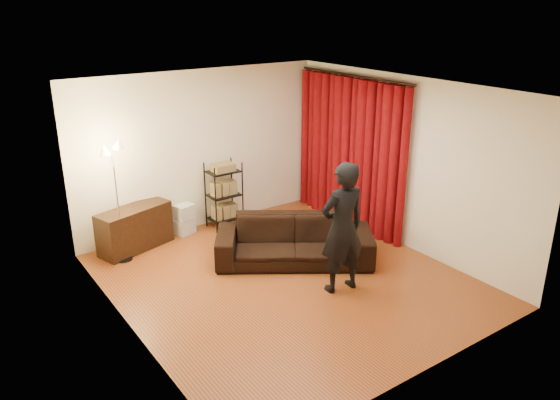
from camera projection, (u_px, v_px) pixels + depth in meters
floor at (286, 280)px, 7.77m from camera, size 5.00×5.00×0.00m
ceiling at (287, 89)px, 6.83m from camera, size 5.00×5.00×0.00m
wall_back at (201, 150)px, 9.23m from camera, size 5.00×0.00×5.00m
wall_front at (434, 259)px, 5.38m from camera, size 5.00×0.00×5.00m
wall_left at (123, 229)px, 6.10m from camera, size 0.00×5.00×5.00m
wall_right at (404, 163)px, 8.51m from camera, size 0.00×5.00×5.00m
curtain_rod at (354, 76)px, 8.90m from camera, size 0.04×2.65×0.04m
curtain at (349, 153)px, 9.34m from camera, size 0.22×2.65×2.55m
sofa at (294, 241)px, 8.21m from camera, size 2.44×2.06×0.68m
person at (342, 228)px, 7.22m from camera, size 0.71×0.51×1.82m
media_cabinet at (135, 228)px, 8.63m from camera, size 1.26×0.77×0.69m
storage_boxes at (184, 219)px, 9.21m from camera, size 0.37×0.33×0.53m
wire_shelf at (224, 195)px, 9.40m from camera, size 0.63×0.55×1.16m
floor_lamp at (118, 204)px, 8.06m from camera, size 0.43×0.43×1.83m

